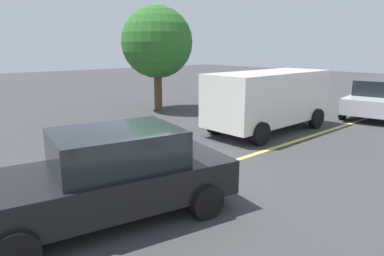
# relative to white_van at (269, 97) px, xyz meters

# --- Properties ---
(ground_plane) EXTENTS (80.00, 80.00, 0.00)m
(ground_plane) POSITION_rel_white_van_xyz_m (-6.17, -1.53, -1.27)
(ground_plane) COLOR #38383A
(lane_marking_centre) EXTENTS (28.00, 0.16, 0.01)m
(lane_marking_centre) POSITION_rel_white_van_xyz_m (-3.17, -1.53, -1.26)
(lane_marking_centre) COLOR #E0D14C
(white_van) EXTENTS (5.22, 2.30, 2.20)m
(white_van) POSITION_rel_white_van_xyz_m (0.00, 0.00, 0.00)
(white_van) COLOR silver
(white_van) RESTS_ON ground_plane
(car_silver_far_lane) EXTENTS (4.68, 2.72, 1.65)m
(car_silver_far_lane) POSITION_rel_white_van_xyz_m (5.87, -1.55, -0.44)
(car_silver_far_lane) COLOR #B7BABF
(car_silver_far_lane) RESTS_ON ground_plane
(car_black_crossing) EXTENTS (4.86, 2.78, 1.64)m
(car_black_crossing) POSITION_rel_white_van_xyz_m (-7.70, -2.14, -0.44)
(car_black_crossing) COLOR black
(car_black_crossing) RESTS_ON ground_plane
(tree_left_verge) EXTENTS (3.41, 3.41, 5.01)m
(tree_left_verge) POSITION_rel_white_van_xyz_m (-0.48, 6.27, 2.02)
(tree_left_verge) COLOR #513823
(tree_left_verge) RESTS_ON ground_plane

